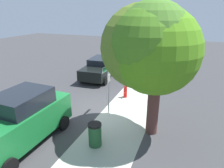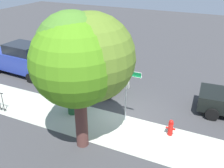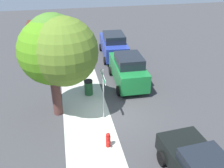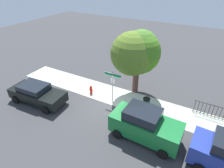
{
  "view_description": "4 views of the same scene",
  "coord_description": "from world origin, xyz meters",
  "px_view_note": "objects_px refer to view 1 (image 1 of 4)",
  "views": [
    {
      "loc": [
        8.63,
        3.97,
        5.15
      ],
      "look_at": [
        0.55,
        0.82,
        1.91
      ],
      "focal_mm": 31.88,
      "sensor_mm": 36.0,
      "label": 1
    },
    {
      "loc": [
        -3.99,
        10.22,
        7.09
      ],
      "look_at": [
        0.38,
        0.97,
        2.14
      ],
      "focal_mm": 41.22,
      "sensor_mm": 36.0,
      "label": 2
    },
    {
      "loc": [
        -10.86,
        2.21,
        8.09
      ],
      "look_at": [
        0.5,
        -0.18,
        1.76
      ],
      "focal_mm": 39.06,
      "sensor_mm": 36.0,
      "label": 3
    },
    {
      "loc": [
        5.87,
        -10.39,
        9.22
      ],
      "look_at": [
        0.19,
        -0.15,
        2.1
      ],
      "focal_mm": 29.82,
      "sensor_mm": 36.0,
      "label": 4
    }
  ],
  "objects_px": {
    "street_sign": "(109,77)",
    "car_black": "(101,67)",
    "trash_bin": "(95,134)",
    "car_green": "(21,120)",
    "fire_hydrant": "(125,91)",
    "shade_tree": "(149,47)"
  },
  "relations": [
    {
      "from": "trash_bin",
      "to": "street_sign",
      "type": "bearing_deg",
      "value": -169.46
    },
    {
      "from": "shade_tree",
      "to": "fire_hydrant",
      "type": "bearing_deg",
      "value": -149.68
    },
    {
      "from": "street_sign",
      "to": "trash_bin",
      "type": "bearing_deg",
      "value": 10.54
    },
    {
      "from": "fire_hydrant",
      "to": "shade_tree",
      "type": "bearing_deg",
      "value": 30.32
    },
    {
      "from": "car_black",
      "to": "trash_bin",
      "type": "xyz_separation_m",
      "value": [
        8.05,
        3.39,
        -0.32
      ]
    },
    {
      "from": "street_sign",
      "to": "trash_bin",
      "type": "xyz_separation_m",
      "value": [
        2.68,
        0.5,
        -1.51
      ]
    },
    {
      "from": "car_green",
      "to": "trash_bin",
      "type": "xyz_separation_m",
      "value": [
        -0.89,
        2.82,
        -0.57
      ]
    },
    {
      "from": "car_green",
      "to": "fire_hydrant",
      "type": "height_order",
      "value": "car_green"
    },
    {
      "from": "shade_tree",
      "to": "car_black",
      "type": "bearing_deg",
      "value": -141.99
    },
    {
      "from": "street_sign",
      "to": "trash_bin",
      "type": "relative_size",
      "value": 2.98
    },
    {
      "from": "street_sign",
      "to": "shade_tree",
      "type": "height_order",
      "value": "shade_tree"
    },
    {
      "from": "trash_bin",
      "to": "car_black",
      "type": "bearing_deg",
      "value": -157.2
    },
    {
      "from": "street_sign",
      "to": "car_black",
      "type": "bearing_deg",
      "value": -151.76
    },
    {
      "from": "car_black",
      "to": "trash_bin",
      "type": "distance_m",
      "value": 8.74
    },
    {
      "from": "car_black",
      "to": "fire_hydrant",
      "type": "distance_m",
      "value": 4.4
    },
    {
      "from": "street_sign",
      "to": "car_black",
      "type": "distance_m",
      "value": 6.22
    },
    {
      "from": "street_sign",
      "to": "shade_tree",
      "type": "xyz_separation_m",
      "value": [
        1.05,
        2.14,
        1.83
      ]
    },
    {
      "from": "car_black",
      "to": "trash_bin",
      "type": "bearing_deg",
      "value": 18.9
    },
    {
      "from": "shade_tree",
      "to": "car_black",
      "type": "distance_m",
      "value": 8.7
    },
    {
      "from": "shade_tree",
      "to": "trash_bin",
      "type": "xyz_separation_m",
      "value": [
        1.63,
        -1.64,
        -3.33
      ]
    },
    {
      "from": "car_black",
      "to": "car_green",
      "type": "bearing_deg",
      "value": -0.31
    },
    {
      "from": "car_green",
      "to": "fire_hydrant",
      "type": "distance_m",
      "value": 6.39
    }
  ]
}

